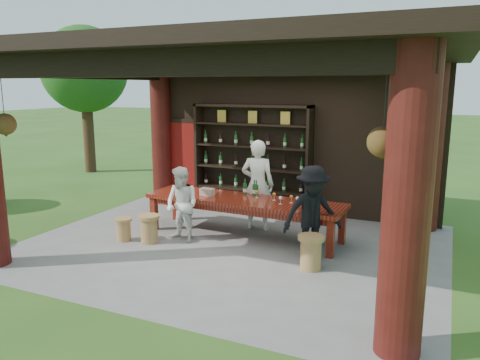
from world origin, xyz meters
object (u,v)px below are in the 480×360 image
at_px(stool_near_right, 311,251).
at_px(wine_shelf, 252,158).
at_px(stool_far_left, 124,229).
at_px(tasting_table, 244,204).
at_px(stool_near_left, 149,228).
at_px(guest_man, 312,213).
at_px(host, 258,185).
at_px(napkin_basket, 207,192).
at_px(guest_woman, 182,205).

bearing_deg(stool_near_right, wine_shelf, 127.64).
distance_m(wine_shelf, stool_far_left, 3.45).
relative_size(tasting_table, stool_near_left, 7.46).
bearing_deg(guest_man, stool_near_left, 149.28).
relative_size(stool_near_right, host, 0.30).
distance_m(stool_near_right, napkin_basket, 2.67).
relative_size(stool_near_left, guest_man, 0.33).
bearing_deg(tasting_table, napkin_basket, -175.61).
xyz_separation_m(stool_near_right, stool_far_left, (-3.60, -0.08, -0.06)).
distance_m(wine_shelf, napkin_basket, 1.96).
bearing_deg(stool_far_left, stool_near_right, 1.34).
height_order(stool_near_right, host, host).
xyz_separation_m(wine_shelf, guest_woman, (-0.31, -2.59, -0.53)).
bearing_deg(napkin_basket, wine_shelf, 85.82).
distance_m(host, napkin_basket, 1.03).
distance_m(wine_shelf, guest_man, 3.32).
height_order(tasting_table, stool_far_left, tasting_table).
xyz_separation_m(wine_shelf, guest_man, (2.15, -2.49, -0.44)).
xyz_separation_m(stool_near_left, host, (1.50, 1.64, 0.63)).
xyz_separation_m(stool_near_left, napkin_basket, (0.69, 1.01, 0.54)).
height_order(tasting_table, napkin_basket, napkin_basket).
bearing_deg(wine_shelf, stool_near_left, -105.85).
bearing_deg(host, guest_man, 131.63).
height_order(stool_far_left, guest_woman, guest_woman).
bearing_deg(stool_far_left, guest_woman, 23.05).
bearing_deg(stool_far_left, napkin_basket, 43.07).
bearing_deg(guest_man, guest_woman, 143.38).
bearing_deg(stool_near_right, tasting_table, 146.51).
relative_size(wine_shelf, stool_far_left, 6.39).
distance_m(wine_shelf, stool_near_left, 3.18).
bearing_deg(napkin_basket, stool_near_right, -23.19).
bearing_deg(tasting_table, stool_near_left, -143.63).
bearing_deg(guest_woman, stool_near_left, -135.01).
relative_size(tasting_table, guest_woman, 2.78).
xyz_separation_m(stool_far_left, guest_man, (3.48, 0.53, 0.57)).
distance_m(stool_near_right, guest_woman, 2.63).
bearing_deg(napkin_basket, host, 37.78).
height_order(stool_near_left, stool_far_left, stool_near_left).
height_order(host, guest_woman, host).
xyz_separation_m(wine_shelf, host, (0.67, -1.28, -0.32)).
distance_m(stool_near_left, guest_woman, 0.75).
height_order(guest_woman, napkin_basket, guest_woman).
height_order(stool_near_left, napkin_basket, napkin_basket).
xyz_separation_m(tasting_table, stool_far_left, (-1.95, -1.17, -0.41)).
relative_size(stool_near_left, stool_near_right, 0.95).
height_order(stool_near_right, napkin_basket, napkin_basket).
distance_m(wine_shelf, guest_woman, 2.66).
xyz_separation_m(wine_shelf, tasting_table, (0.62, -1.85, -0.59)).
relative_size(guest_woman, guest_man, 0.88).
bearing_deg(host, stool_far_left, 32.11).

